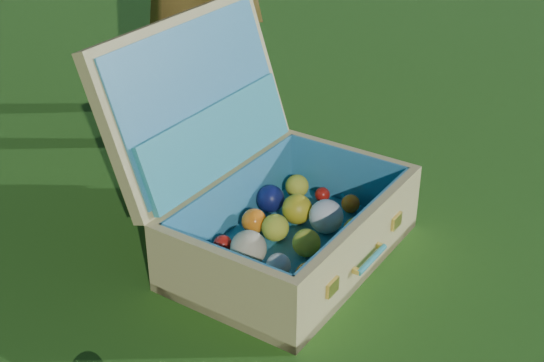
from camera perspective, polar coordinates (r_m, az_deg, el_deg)
The scene contains 2 objects.
ground at distance 1.89m, azimuth 1.33°, elevation -6.60°, with size 60.00×60.00×0.00m, color #215114.
suitcase at distance 1.89m, azimuth -0.93°, elevation -0.86°, with size 0.77×0.74×0.57m.
Camera 1 is at (-0.97, -1.19, 1.11)m, focal length 50.00 mm.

